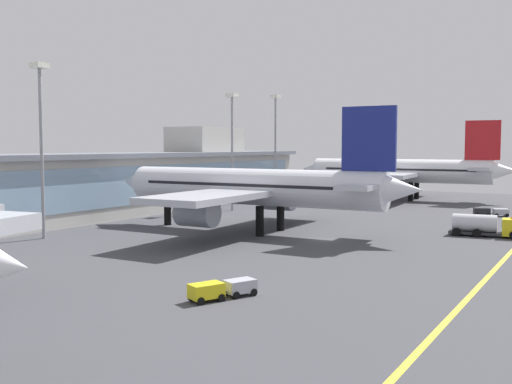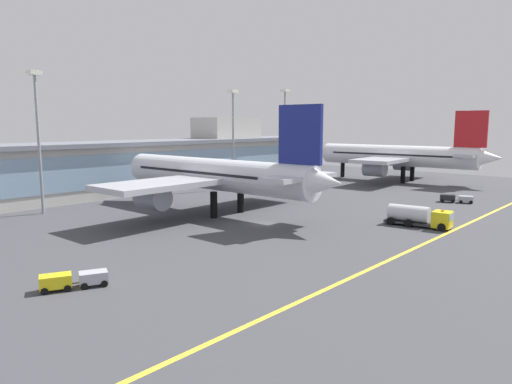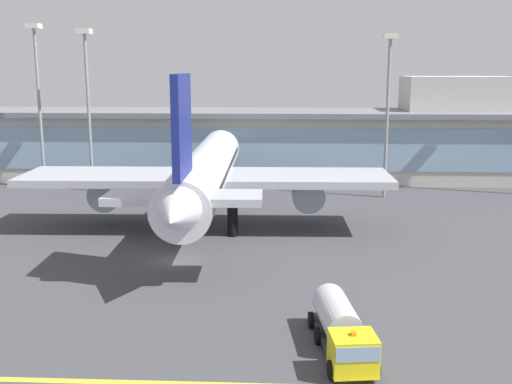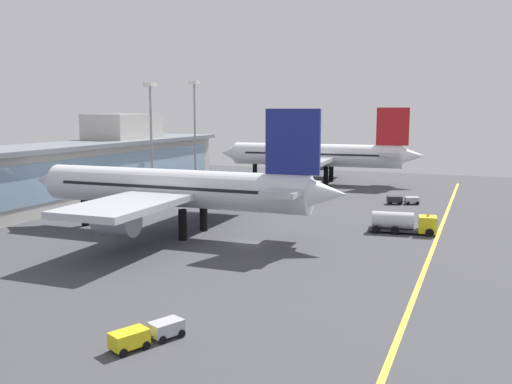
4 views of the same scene
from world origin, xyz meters
TOP-DOWN VIEW (x-y plane):
  - ground_plane at (0.00, 0.00)m, footprint 180.00×180.00m
  - taxiway_centreline_stripe at (0.00, -22.00)m, footprint 144.00×0.50m
  - terminal_building at (2.05, 42.51)m, footprint 124.53×14.00m
  - airliner_near_right at (1.40, 11.33)m, footprint 39.84×46.92m
  - fuel_tanker_truck at (13.54, -17.65)m, footprint 3.86×9.27m
  - apron_light_mast_west at (23.41, 29.05)m, footprint 1.80×1.80m
  - apron_light_mast_centre at (-25.31, 33.39)m, footprint 1.80×1.80m
  - apron_light_mast_east at (-17.61, 31.59)m, footprint 1.80×1.80m

SIDE VIEW (x-z plane):
  - ground_plane at x=0.00m, z-range 0.00..0.00m
  - taxiway_centreline_stripe at x=0.00m, z-range 0.00..0.01m
  - fuel_tanker_truck at x=13.54m, z-range 0.06..2.96m
  - terminal_building at x=2.05m, z-range -2.11..13.86m
  - airliner_near_right at x=1.40m, z-range -2.28..14.63m
  - apron_light_mast_west at x=23.41m, z-range 3.53..25.18m
  - apron_light_mast_east at x=-17.61m, z-range 3.58..26.11m
  - apron_light_mast_centre at x=-25.31m, z-range 3.63..26.98m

